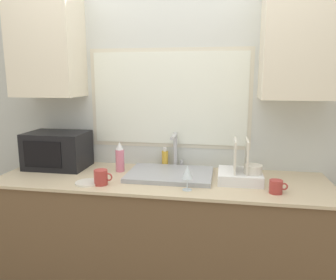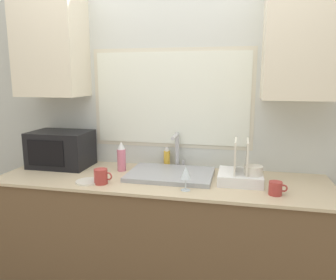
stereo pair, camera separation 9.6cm
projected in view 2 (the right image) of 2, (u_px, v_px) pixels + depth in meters
countertop at (161, 238)px, 2.39m from camera, size 2.30×0.70×0.92m
wall_back at (171, 103)px, 2.52m from camera, size 6.00×0.38×2.60m
sink_basin at (171, 174)px, 2.33m from camera, size 0.60×0.43×0.03m
faucet at (177, 147)px, 2.51m from camera, size 0.08×0.19×0.28m
microwave at (61, 149)px, 2.58m from camera, size 0.46×0.32×0.28m
dish_rack at (242, 173)px, 2.19m from camera, size 0.29×0.29×0.29m
spray_bottle at (121, 157)px, 2.46m from camera, size 0.06×0.06×0.22m
soap_bottle at (167, 158)px, 2.57m from camera, size 0.05×0.05×0.16m
mug_near_sink at (101, 176)px, 2.16m from camera, size 0.12×0.09×0.10m
wine_glass at (186, 173)px, 2.02m from camera, size 0.07×0.07×0.16m
mug_by_rack at (276, 188)px, 1.96m from camera, size 0.11×0.08×0.08m
small_plate at (88, 182)px, 2.20m from camera, size 0.16×0.16×0.01m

